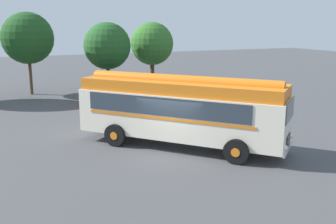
% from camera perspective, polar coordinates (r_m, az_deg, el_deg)
% --- Properties ---
extents(ground_plane, '(120.00, 120.00, 0.00)m').
position_cam_1_polar(ground_plane, '(18.21, 0.44, -6.00)').
color(ground_plane, '#474749').
extents(vintage_bus, '(8.48, 9.20, 3.49)m').
position_cam_1_polar(vintage_bus, '(18.74, 1.91, 0.55)').
color(vintage_bus, silver).
rests_on(vintage_bus, ground).
extents(car_near_left, '(2.09, 4.26, 1.66)m').
position_cam_1_polar(car_near_left, '(29.60, -9.60, 2.84)').
color(car_near_left, maroon).
rests_on(car_near_left, ground).
extents(car_mid_left, '(2.35, 4.38, 1.66)m').
position_cam_1_polar(car_mid_left, '(31.05, -4.16, 3.45)').
color(car_mid_left, '#144C28').
rests_on(car_mid_left, ground).
extents(tree_left_of_centre, '(4.23, 4.23, 6.78)m').
position_cam_1_polar(tree_left_of_centre, '(34.73, -19.52, 10.00)').
color(tree_left_of_centre, '#4C3823').
rests_on(tree_left_of_centre, ground).
extents(tree_centre, '(4.06, 4.06, 5.97)m').
position_cam_1_polar(tree_centre, '(34.75, -8.83, 9.59)').
color(tree_centre, '#4C3823').
rests_on(tree_centre, ground).
extents(tree_right_of_centre, '(3.99, 3.99, 5.99)m').
position_cam_1_polar(tree_right_of_centre, '(37.20, -2.45, 9.96)').
color(tree_right_of_centre, '#4C3823').
rests_on(tree_right_of_centre, ground).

